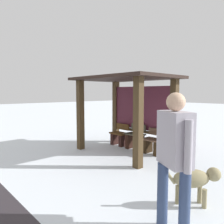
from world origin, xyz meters
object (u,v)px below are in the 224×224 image
bench_center_inside (135,139)px  dog (195,180)px  bench_left_inside (119,137)px  bench_right_inside (153,144)px  bus_shelter (129,97)px  person_walking (175,150)px

bench_center_inside → dog: 3.45m
bench_left_inside → bench_right_inside: bearing=0.0°
bench_left_inside → dog: size_ratio=0.95×
bus_shelter → person_walking: bearing=-38.5°
bench_left_inside → dog: (3.58, -1.89, 0.14)m
person_walking → dog: size_ratio=2.38×
bus_shelter → bench_right_inside: bus_shelter is taller
dog → bench_right_inside: bearing=139.4°
bus_shelter → dog: (2.89, -1.60, -1.21)m
bench_center_inside → bench_right_inside: bearing=0.2°
bench_left_inside → dog: bearing=-27.8°
bench_center_inside → person_walking: person_walking is taller
bus_shelter → dog: bearing=-29.0°
bench_left_inside → bench_center_inside: bearing=-0.1°
bus_shelter → bench_right_inside: (0.69, 0.28, -1.35)m
bench_left_inside → bus_shelter: bearing=-22.1°
bench_left_inside → bench_right_inside: (1.39, 0.00, 0.00)m
bench_right_inside → dog: bearing=-40.6°
bus_shelter → bench_left_inside: bearing=157.9°
bus_shelter → bench_right_inside: bearing=22.1°
bus_shelter → bench_center_inside: bus_shelter is taller
bench_left_inside → person_walking: person_walking is taller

